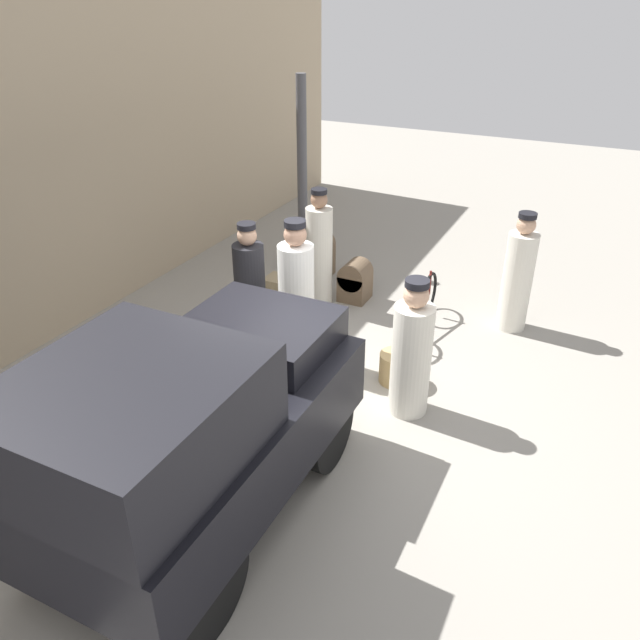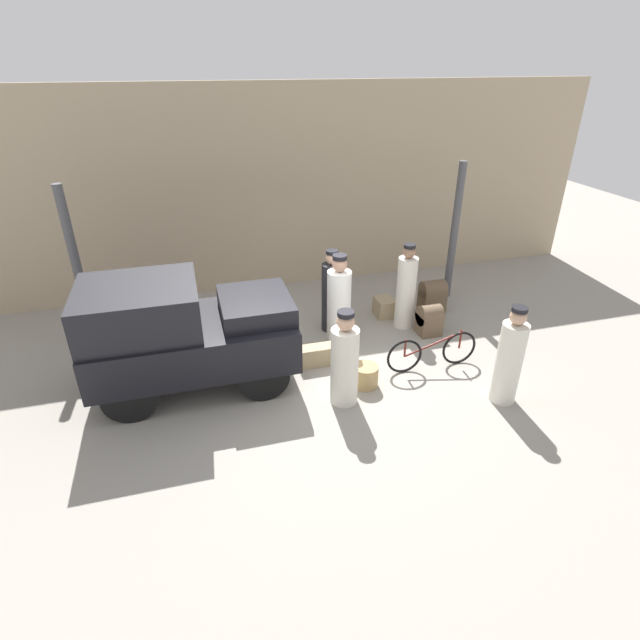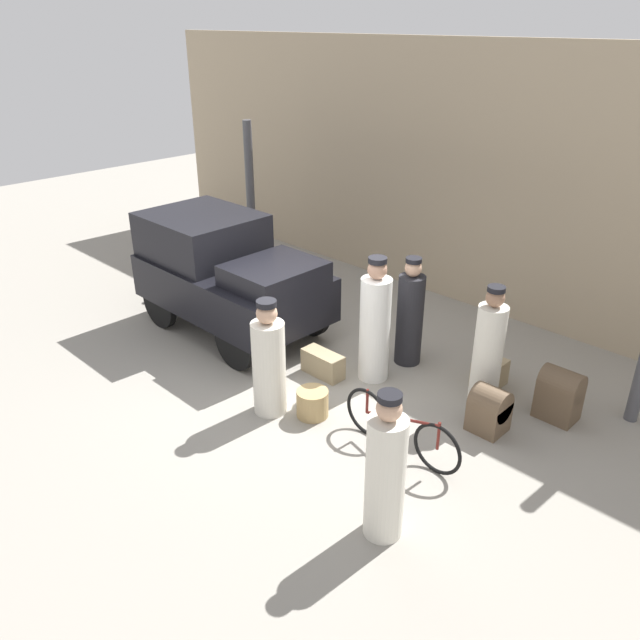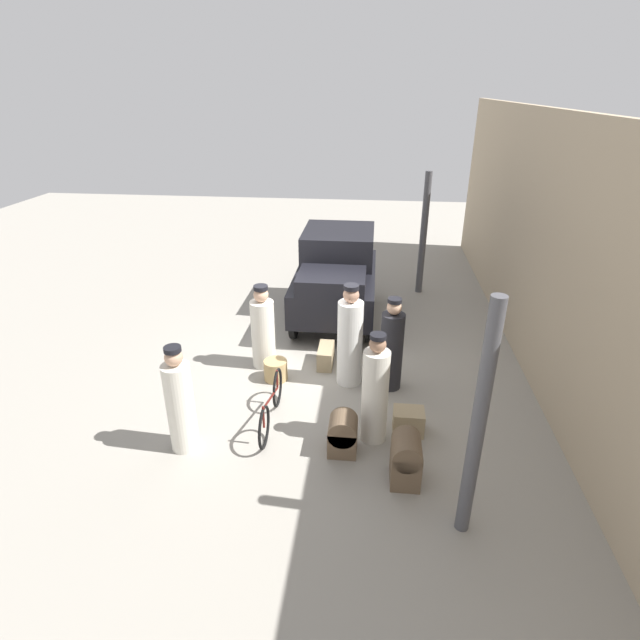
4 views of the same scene
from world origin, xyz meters
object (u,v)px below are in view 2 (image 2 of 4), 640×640
conductor_in_dark_uniform (339,307)px  porter_lifting_near_truck (509,360)px  porter_carrying_trunk (406,290)px  porter_with_bicycle (332,295)px  bicycle (432,352)px  trunk_umber_medium (316,356)px  porter_standing_middle (345,363)px  truck (182,330)px  trunk_barrel_dark (432,296)px  suitcase_black_upright (429,320)px  wicker_basket (366,376)px  suitcase_small_leather (384,307)px

conductor_in_dark_uniform → porter_lifting_near_truck: bearing=-48.2°
porter_carrying_trunk → porter_with_bicycle: size_ratio=1.04×
bicycle → trunk_umber_medium: 2.05m
porter_standing_middle → porter_lifting_near_truck: size_ratio=0.97×
truck → porter_lifting_near_truck: 5.18m
porter_standing_middle → trunk_barrel_dark: porter_standing_middle is taller
porter_lifting_near_truck → conductor_in_dark_uniform: conductor_in_dark_uniform is taller
trunk_barrel_dark → truck: bearing=-165.4°
truck → trunk_barrel_dark: size_ratio=4.52×
suitcase_black_upright → porter_standing_middle: bearing=-144.5°
porter_standing_middle → trunk_barrel_dark: bearing=41.8°
porter_standing_middle → porter_with_bicycle: 2.41m
bicycle → conductor_in_dark_uniform: conductor_in_dark_uniform is taller
porter_carrying_trunk → bicycle: bearing=-96.3°
conductor_in_dark_uniform → suitcase_black_upright: (1.89, 0.02, -0.54)m
porter_lifting_near_truck → porter_with_bicycle: porter_with_bicycle is taller
porter_carrying_trunk → trunk_umber_medium: porter_carrying_trunk is taller
porter_with_bicycle → trunk_barrel_dark: bearing=4.2°
porter_standing_middle → wicker_basket: bearing=32.7°
truck → conductor_in_dark_uniform: bearing=9.5°
porter_with_bicycle → suitcase_black_upright: porter_with_bicycle is taller
porter_lifting_near_truck → wicker_basket: bearing=153.9°
wicker_basket → trunk_barrel_dark: bearing=43.5°
wicker_basket → porter_carrying_trunk: 2.39m
suitcase_small_leather → truck: bearing=-160.6°
suitcase_small_leather → trunk_barrel_dark: (1.06, -0.10, 0.18)m
conductor_in_dark_uniform → suitcase_small_leather: size_ratio=4.00×
porter_with_bicycle → suitcase_black_upright: size_ratio=2.72×
porter_standing_middle → suitcase_small_leather: 3.20m
suitcase_small_leather → suitcase_black_upright: size_ratio=0.75×
porter_standing_middle → porter_lifting_near_truck: bearing=-14.9°
bicycle → porter_lifting_near_truck: size_ratio=1.02×
porter_standing_middle → trunk_barrel_dark: size_ratio=2.24×
porter_standing_middle → porter_with_bicycle: (0.50, 2.35, 0.04)m
bicycle → trunk_umber_medium: (-1.94, 0.66, -0.15)m
wicker_basket → suitcase_black_upright: bearing=36.2°
bicycle → wicker_basket: size_ratio=4.03×
porter_standing_middle → porter_with_bicycle: porter_with_bicycle is taller
truck → trunk_umber_medium: truck is taller
suitcase_small_leather → porter_standing_middle: bearing=-123.9°
porter_standing_middle → porter_carrying_trunk: porter_carrying_trunk is taller
conductor_in_dark_uniform → suitcase_black_upright: conductor_in_dark_uniform is taller
conductor_in_dark_uniform → trunk_umber_medium: 0.99m
conductor_in_dark_uniform → porter_standing_middle: bearing=-104.4°
trunk_barrel_dark → suitcase_black_upright: bearing=-120.1°
truck → porter_lifting_near_truck: bearing=-20.7°
porter_with_bicycle → suitcase_small_leather: bearing=12.0°
conductor_in_dark_uniform → porter_with_bicycle: conductor_in_dark_uniform is taller
trunk_umber_medium → bicycle: bearing=-18.9°
wicker_basket → porter_standing_middle: (-0.49, -0.31, 0.54)m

